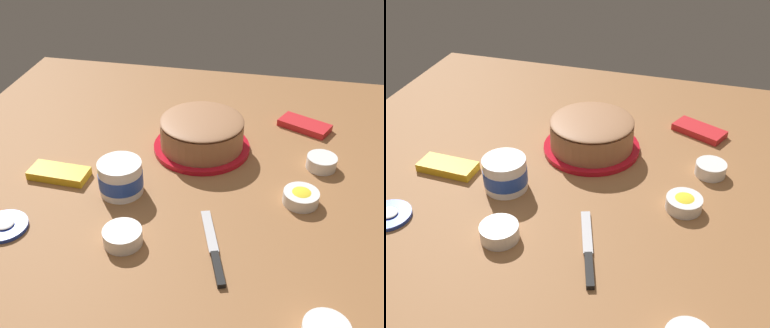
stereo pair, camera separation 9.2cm
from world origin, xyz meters
The scene contains 10 objects.
ground_plane centered at (0.00, 0.00, 0.00)m, with size 1.54×1.54×0.00m, color #936038.
frosted_cake centered at (0.00, 0.21, 0.05)m, with size 0.28×0.28×0.10m.
frosting_tub centered at (-0.16, -0.03, 0.04)m, with size 0.11×0.11×0.09m.
frosting_tub_lid centered at (-0.39, -0.23, 0.01)m, with size 0.11×0.11×0.02m.
spreading_knife centered at (0.11, -0.21, 0.01)m, with size 0.09×0.23×0.01m.
sprinkle_bowl_pink centered at (0.34, 0.18, 0.02)m, with size 0.08×0.08×0.04m.
sprinkle_bowl_yellow centered at (0.29, 0.01, 0.02)m, with size 0.09×0.09×0.04m.
sprinkle_bowl_green centered at (-0.10, -0.22, 0.02)m, with size 0.09×0.09×0.04m.
candy_box_lower centered at (0.29, 0.39, 0.01)m, with size 0.15×0.07×0.02m, color red.
candy_box_upper centered at (-0.35, -0.01, 0.01)m, with size 0.16×0.07×0.02m, color yellow.
Camera 1 is at (0.21, -0.96, 0.75)m, focal length 44.74 mm.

